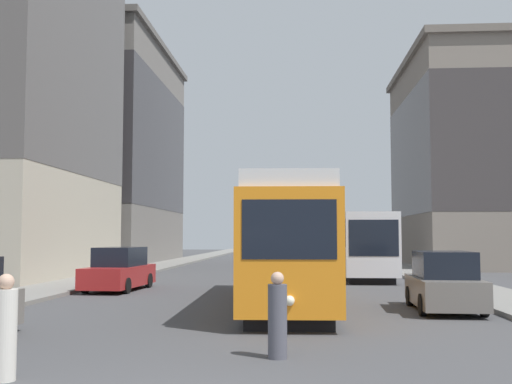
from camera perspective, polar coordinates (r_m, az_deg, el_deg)
The scene contains 10 objects.
sidewalk_left at distance 48.56m, azimuth -8.49°, elevation -6.72°, with size 2.88×120.00×0.15m, color gray.
sidewalk_right at distance 48.01m, azimuth 12.55°, elevation -6.69°, with size 2.88×120.00×0.15m, color gray.
streetcar at distance 20.86m, azimuth 2.87°, elevation -4.64°, with size 2.95×13.34×3.89m.
transit_bus at distance 35.48m, azimuth 9.71°, elevation -4.64°, with size 2.70×12.81×3.45m.
parked_car_left_near at distance 26.88m, azimuth -12.59°, elevation -7.12°, with size 2.09×4.91×1.82m.
parked_car_right_far at distance 19.84m, azimuth 17.07°, elevation -8.12°, with size 2.03×4.35×1.82m.
pedestrian_crossing_near at distance 10.72m, azimuth -22.34°, elevation -11.85°, with size 0.38×0.38×1.68m.
pedestrian_crossing_far at distance 11.73m, azimuth 2.01°, elevation -11.63°, with size 0.36×0.36×1.61m.
building_left_midblock at distance 56.76m, azimuth -16.54°, elevation 3.63°, with size 16.47×20.40×19.09m.
building_right_corner at distance 50.65m, azimuth 20.42°, elevation 2.85°, with size 12.24×17.13×16.05m.
Camera 1 is at (1.51, -7.41, 2.27)m, focal length 43.01 mm.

